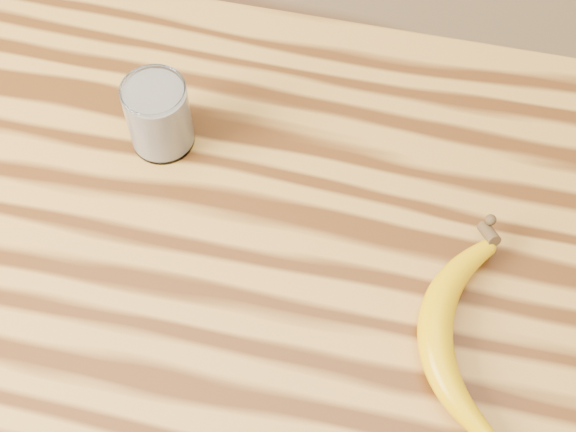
# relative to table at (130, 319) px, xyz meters

# --- Properties ---
(table) EXTENTS (1.20, 0.80, 0.90)m
(table) POSITION_rel_table_xyz_m (0.00, 0.00, 0.00)
(table) COLOR #BA8030
(table) RESTS_ON ground
(smoothie_glass) EXTENTS (0.07, 0.07, 0.09)m
(smoothie_glass) POSITION_rel_table_xyz_m (0.01, 0.17, 0.17)
(smoothie_glass) COLOR white
(smoothie_glass) RESTS_ON table
(banana) EXTENTS (0.13, 0.30, 0.04)m
(banana) POSITION_rel_table_xyz_m (0.34, -0.00, 0.15)
(banana) COLOR #E7A702
(banana) RESTS_ON table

